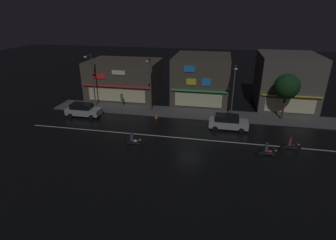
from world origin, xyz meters
The scene contains 17 objects.
ground_plane centered at (0.00, 0.00, 0.00)m, with size 140.00×140.00×0.00m, color black.
lane_divider_stripe centered at (0.00, 0.00, 0.01)m, with size 36.70×0.16×0.01m, color beige.
sidewalk_far centered at (0.00, 7.24, 0.07)m, with size 38.63×3.69×0.14m, color #4C4C4F.
storefront_left_block centered at (0.00, 13.54, 3.27)m, with size 7.85×9.08×6.54m.
storefront_center_block centered at (-11.59, 12.74, 2.79)m, with size 10.49×7.47×5.59m.
storefront_right_block centered at (11.59, 13.34, 3.55)m, with size 7.56×8.66×7.10m.
streetlamp_west centered at (-14.17, 7.35, 4.32)m, with size 0.44×1.64×7.09m.
streetlamp_mid centered at (-5.94, 6.58, 4.27)m, with size 0.44×1.64×6.99m.
streetlamp_east centered at (4.35, 6.87, 3.98)m, with size 0.44×1.64×6.42m.
pedestrian_on_sidewalk centered at (-10.40, 7.93, 1.07)m, with size 0.33×0.33×1.97m.
street_tree centered at (10.44, 7.34, 4.23)m, with size 2.97×2.97×5.59m.
parked_car_near_kerb centered at (3.90, 3.26, 0.87)m, with size 4.30×1.98×1.67m.
parked_car_trailing centered at (-14.02, 3.74, 0.87)m, with size 4.30×1.98×1.67m.
motorcycle_lead centered at (-5.34, -2.74, 0.63)m, with size 1.90×0.60×1.52m.
motorcycle_following centered at (7.35, -2.40, 0.63)m, with size 1.90×0.60×1.52m.
motorcycle_opposite_lane centered at (9.70, -0.75, 0.63)m, with size 1.90×0.60×1.52m.
traffic_cone centered at (-4.82, 4.89, 0.28)m, with size 0.36×0.36×0.55m, color orange.
Camera 1 is at (2.59, -25.06, 12.59)m, focal length 28.43 mm.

